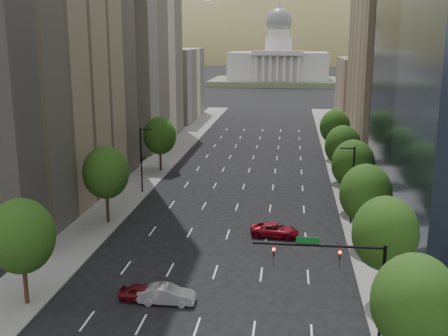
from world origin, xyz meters
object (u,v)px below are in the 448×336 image
at_px(car_silver, 167,294).
at_px(car_red_far, 275,230).
at_px(capitol, 278,66).
at_px(car_maroon, 144,293).
at_px(traffic_signal, 347,269).

height_order(car_silver, car_red_far, car_silver).
bearing_deg(car_red_far, capitol, 6.51).
bearing_deg(capitol, car_silver, -90.80).
bearing_deg(car_maroon, car_red_far, -29.05).
bearing_deg(car_silver, car_red_far, -27.27).
relative_size(capitol, car_silver, 13.18).
bearing_deg(car_maroon, traffic_signal, -101.12).
height_order(car_maroon, car_silver, car_silver).
distance_m(capitol, car_maroon, 216.19).
bearing_deg(car_red_far, car_silver, 158.98).
bearing_deg(car_silver, traffic_signal, -105.90).
distance_m(car_silver, car_red_far, 18.29).
relative_size(capitol, car_red_far, 11.75).
xyz_separation_m(traffic_signal, car_red_far, (-5.49, 19.98, -4.46)).
distance_m(traffic_signal, car_silver, 14.67).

